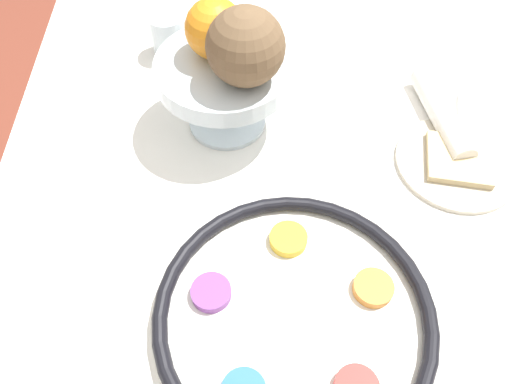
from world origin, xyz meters
name	(u,v)px	position (x,y,z in m)	size (l,w,h in m)	color
ground_plane	(288,366)	(0.00, 0.00, 0.00)	(8.00, 8.00, 0.00)	brown
dining_table	(298,312)	(0.00, 0.00, 0.38)	(1.51, 0.98, 0.76)	white
seder_plate	(294,316)	(-0.16, 0.04, 0.78)	(0.36, 0.36, 0.03)	white
fruit_stand	(224,77)	(0.19, 0.13, 0.86)	(0.21, 0.21, 0.13)	silver
orange_fruit	(215,29)	(0.21, 0.14, 0.93)	(0.09, 0.09, 0.09)	orange
coconut	(245,47)	(0.15, 0.10, 0.94)	(0.11, 0.11, 0.11)	brown
bread_plate	(457,162)	(0.08, -0.23, 0.77)	(0.19, 0.19, 0.02)	beige
napkin_roll	(442,114)	(0.18, -0.23, 0.78)	(0.20, 0.07, 0.04)	white
cup_near	(240,34)	(0.37, 0.11, 0.80)	(0.06, 0.06, 0.08)	silver
cup_far	(169,35)	(0.37, 0.24, 0.80)	(0.06, 0.06, 0.08)	silver
spoon	(464,125)	(0.16, -0.27, 0.76)	(0.15, 0.06, 0.01)	silver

